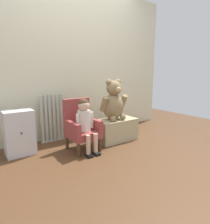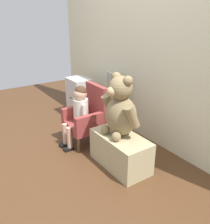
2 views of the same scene
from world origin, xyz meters
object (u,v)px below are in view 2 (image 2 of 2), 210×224
(small_dresser, at_px, (79,98))
(low_bench, at_px, (120,151))
(large_teddy_bear, at_px, (120,109))
(child_armchair, at_px, (88,117))
(radiator, at_px, (115,100))
(child_figure, at_px, (79,108))

(small_dresser, distance_m, low_bench, 1.39)
(low_bench, xyz_separation_m, large_teddy_bear, (-0.04, 0.02, 0.44))
(child_armchair, distance_m, low_bench, 0.64)
(low_bench, relative_size, large_teddy_bear, 1.05)
(radiator, height_order, child_figure, radiator)
(radiator, height_order, child_armchair, radiator)
(small_dresser, height_order, child_figure, child_figure)
(radiator, bearing_deg, child_figure, -72.40)
(child_figure, distance_m, low_bench, 0.70)
(radiator, distance_m, low_bench, 1.00)
(radiator, relative_size, child_figure, 1.01)
(child_armchair, xyz_separation_m, low_bench, (0.62, 0.01, -0.15))
(child_armchair, bearing_deg, small_dresser, 158.82)
(small_dresser, bearing_deg, radiator, 25.22)
(large_teddy_bear, bearing_deg, radiator, 147.02)
(child_armchair, xyz_separation_m, child_figure, (0.00, -0.11, 0.14))
(small_dresser, bearing_deg, child_armchair, -21.18)
(child_armchair, relative_size, child_figure, 0.97)
(low_bench, bearing_deg, large_teddy_bear, 154.16)
(child_armchair, height_order, low_bench, child_armchair)
(radiator, xyz_separation_m, child_figure, (0.21, -0.65, 0.10))
(large_teddy_bear, bearing_deg, child_figure, -166.38)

